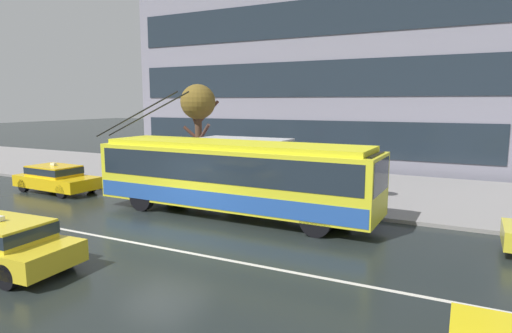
{
  "coord_description": "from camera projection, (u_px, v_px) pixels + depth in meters",
  "views": [
    {
      "loc": [
        8.88,
        -10.88,
        4.24
      ],
      "look_at": [
        1.59,
        3.66,
        1.83
      ],
      "focal_mm": 30.27,
      "sensor_mm": 36.0,
      "label": 1
    }
  ],
  "objects": [
    {
      "name": "lane_centre_line",
      "position": [
        138.0,
        243.0,
        13.12
      ],
      "size": [
        72.0,
        0.14,
        0.01
      ],
      "primitive_type": "cube",
      "color": "silver",
      "rests_on": "ground_plane"
    },
    {
      "name": "pedestrian_at_shelter",
      "position": [
        222.0,
        154.0,
        21.62
      ],
      "size": [
        1.13,
        1.13,
        2.01
      ],
      "color": "navy",
      "rests_on": "sidewalk_slab"
    },
    {
      "name": "bus_shelter",
      "position": [
        246.0,
        151.0,
        19.31
      ],
      "size": [
        4.08,
        1.86,
        2.54
      ],
      "color": "gray",
      "rests_on": "sidewalk_slab"
    },
    {
      "name": "pedestrian_approaching_curb",
      "position": [
        233.0,
        159.0,
        19.27
      ],
      "size": [
        1.51,
        1.51,
        1.99
      ],
      "color": "navy",
      "rests_on": "sidewalk_slab"
    },
    {
      "name": "sidewalk_slab",
      "position": [
        280.0,
        183.0,
        22.69
      ],
      "size": [
        80.0,
        10.0,
        0.14
      ],
      "primitive_type": "cube",
      "color": "gray",
      "rests_on": "ground_plane"
    },
    {
      "name": "taxi_queued_behind_bus",
      "position": [
        56.0,
        177.0,
        20.62
      ],
      "size": [
        4.37,
        2.02,
        1.39
      ],
      "color": "yellow",
      "rests_on": "ground_plane"
    },
    {
      "name": "street_tree_bare",
      "position": [
        198.0,
        106.0,
        22.14
      ],
      "size": [
        1.8,
        1.8,
        5.04
      ],
      "color": "brown",
      "rests_on": "sidewalk_slab"
    },
    {
      "name": "ground_plane",
      "position": [
        163.0,
        233.0,
        14.18
      ],
      "size": [
        160.0,
        160.0,
        0.0
      ],
      "primitive_type": "plane",
      "color": "#202626"
    },
    {
      "name": "trolleybus",
      "position": [
        233.0,
        175.0,
        16.23
      ],
      "size": [
        12.23,
        2.74,
        4.7
      ],
      "color": "yellow",
      "rests_on": "ground_plane"
    },
    {
      "name": "pedestrian_walking_past",
      "position": [
        368.0,
        164.0,
        18.5
      ],
      "size": [
        1.28,
        1.28,
        1.91
      ],
      "color": "black",
      "rests_on": "sidewalk_slab"
    },
    {
      "name": "pedestrian_waiting_by_pole",
      "position": [
        181.0,
        156.0,
        21.08
      ],
      "size": [
        1.42,
        1.42,
        1.91
      ],
      "color": "#2A1C2F",
      "rests_on": "sidewalk_slab"
    }
  ]
}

